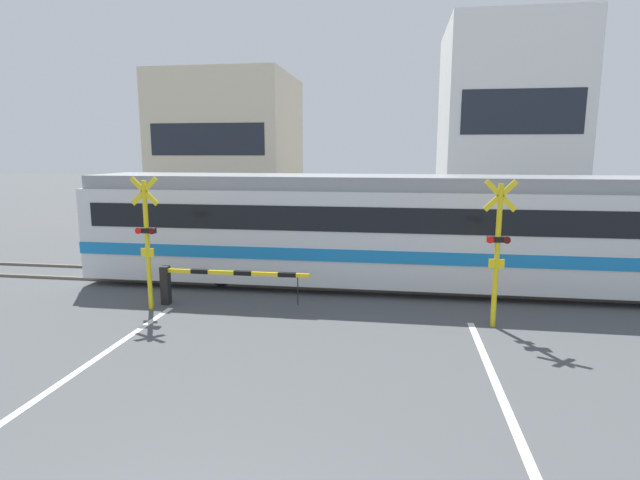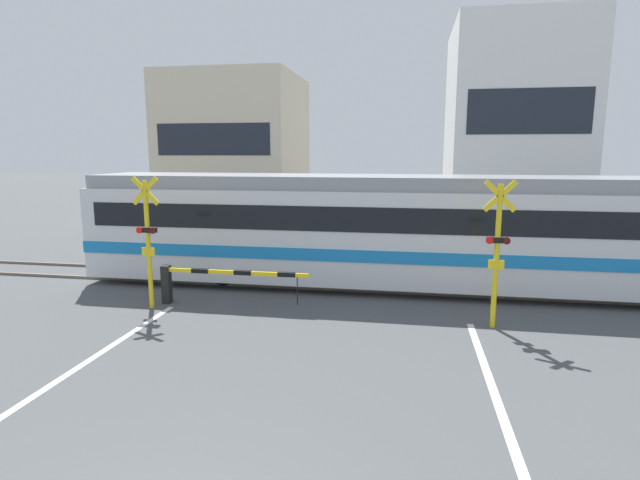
{
  "view_description": "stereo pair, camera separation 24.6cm",
  "coord_description": "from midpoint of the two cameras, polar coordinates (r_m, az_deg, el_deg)",
  "views": [
    {
      "loc": [
        1.84,
        -2.9,
        3.7
      ],
      "look_at": [
        0.0,
        8.92,
        1.6
      ],
      "focal_mm": 28.0,
      "sensor_mm": 36.0,
      "label": 1
    },
    {
      "loc": [
        2.08,
        -2.86,
        3.7
      ],
      "look_at": [
        0.0,
        8.92,
        1.6
      ],
      "focal_mm": 28.0,
      "sensor_mm": 36.0,
      "label": 2
    }
  ],
  "objects": [
    {
      "name": "pedestrian",
      "position": [
        18.52,
        6.98,
        1.21
      ],
      "size": [
        0.38,
        0.22,
        1.59
      ],
      "color": "brown",
      "rests_on": "ground_plane"
    },
    {
      "name": "rail_track_far",
      "position": [
        15.03,
        1.08,
        -4.14
      ],
      "size": [
        50.0,
        0.1,
        0.08
      ],
      "color": "#6B6051",
      "rests_on": "ground_plane"
    },
    {
      "name": "crossing_barrier_near",
      "position": [
        12.48,
        -13.68,
        -4.34
      ],
      "size": [
        3.71,
        0.2,
        0.96
      ],
      "color": "black",
      "rests_on": "ground_plane"
    },
    {
      "name": "rail_track_near",
      "position": [
        13.65,
        0.26,
        -5.59
      ],
      "size": [
        50.0,
        0.1,
        0.08
      ],
      "color": "#6B6051",
      "rests_on": "ground_plane"
    },
    {
      "name": "crossing_barrier_far",
      "position": [
        16.94,
        11.38,
        -0.51
      ],
      "size": [
        3.71,
        0.2,
        0.96
      ],
      "color": "black",
      "rests_on": "ground_plane"
    },
    {
      "name": "building_right_of_street",
      "position": [
        28.18,
        20.17,
        12.04
      ],
      "size": [
        6.36,
        7.06,
        10.03
      ],
      "color": "white",
      "rests_on": "ground_plane"
    },
    {
      "name": "crossing_signal_right",
      "position": [
        11.11,
        19.02,
        -0.74
      ],
      "size": [
        0.68,
        0.15,
        3.16
      ],
      "color": "yellow",
      "rests_on": "ground_plane"
    },
    {
      "name": "commuter_train",
      "position": [
        13.94,
        14.17,
        1.21
      ],
      "size": [
        20.28,
        2.69,
        3.08
      ],
      "color": "silver",
      "rests_on": "ground_plane"
    },
    {
      "name": "crossing_signal_left",
      "position": [
        12.42,
        -19.71,
        0.31
      ],
      "size": [
        0.68,
        0.15,
        3.16
      ],
      "color": "yellow",
      "rests_on": "ground_plane"
    },
    {
      "name": "building_left_of_street",
      "position": [
        29.26,
        -10.46,
        10.3
      ],
      "size": [
        7.06,
        7.06,
        7.92
      ],
      "color": "beige",
      "rests_on": "ground_plane"
    }
  ]
}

